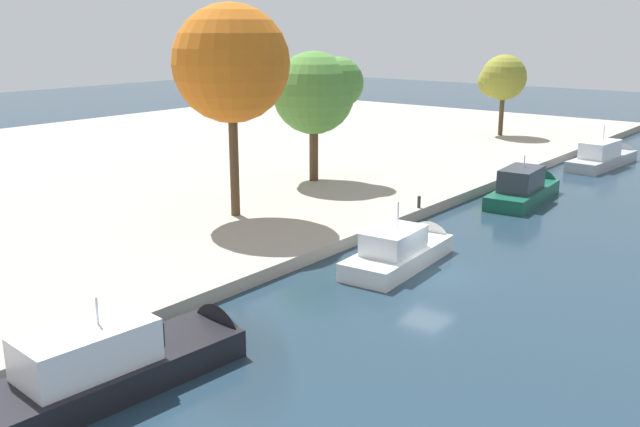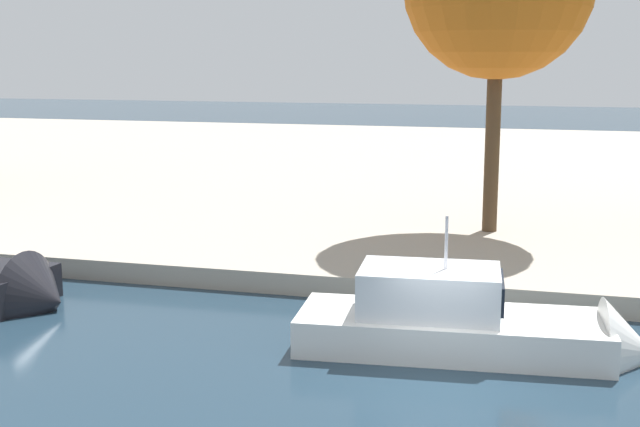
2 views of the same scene
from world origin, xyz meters
name	(u,v)px [view 1 (image 1 of 2)]	position (x,y,z in m)	size (l,w,h in m)	color
ground_plane	(426,273)	(0.00, 0.00, 0.00)	(220.00, 220.00, 0.00)	#1E3342
dock_promenade	(56,179)	(0.00, 32.74, 0.34)	(120.00, 55.00, 0.68)	#A39989
motor_yacht_1	(125,366)	(-16.07, 2.32, 0.66)	(10.68, 3.61, 4.46)	black
motor_yacht_2	(404,253)	(0.71, 1.69, 0.51)	(8.69, 3.30, 4.41)	silver
motor_yacht_3	(526,190)	(17.54, 2.25, 0.70)	(9.54, 3.42, 4.25)	#14513D
motor_yacht_4	(605,158)	(33.85, 1.90, 0.61)	(10.77, 3.26, 4.54)	#9EA3A8
mooring_bollard_0	(419,201)	(8.60, 5.55, 1.10)	(0.23, 0.23, 0.79)	#2D2D33
tree_0	(316,93)	(11.04, 15.87, 7.09)	(6.03, 6.32, 9.40)	#4C3823
tree_1	(502,78)	(40.34, 14.83, 6.58)	(4.65, 5.01, 8.28)	#4C3823
tree_2	(228,64)	(0.03, 13.45, 9.65)	(6.83, 6.83, 12.43)	#4C3823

